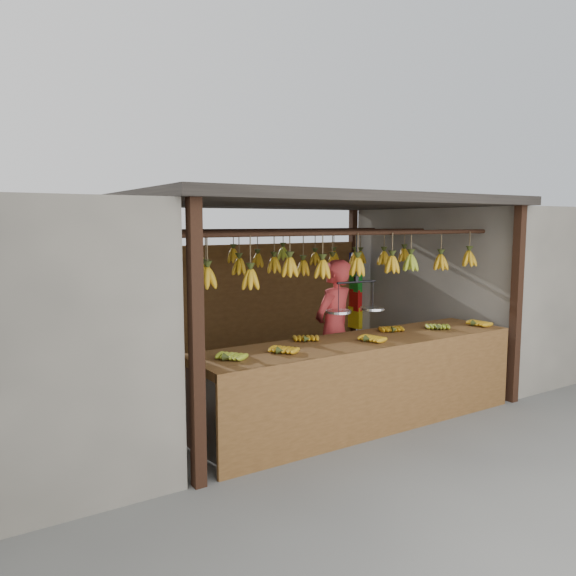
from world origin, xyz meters
TOP-DOWN VIEW (x-y plane):
  - ground at (0.00, 0.00)m, footprint 80.00×80.00m
  - stall at (0.00, 0.33)m, footprint 4.30×3.30m
  - neighbor_right at (3.60, 0.00)m, footprint 3.00×3.00m
  - counter at (-0.00, -1.24)m, footprint 3.67×0.84m
  - hanging_bananas at (0.01, -0.01)m, footprint 3.58×2.24m
  - balance_scale at (0.01, -1.00)m, footprint 0.69×0.28m
  - vendor at (0.29, -0.27)m, footprint 0.71×0.58m
  - bag_bundles at (1.94, 1.35)m, footprint 0.08×0.26m

SIDE VIEW (x-z plane):
  - ground at x=0.00m, z-range 0.00..0.00m
  - counter at x=0.00m, z-range 0.23..1.19m
  - vendor at x=0.29m, z-range 0.00..1.67m
  - bag_bundles at x=1.94m, z-range 0.43..1.63m
  - neighbor_right at x=3.60m, z-range 0.00..2.30m
  - balance_scale at x=0.01m, z-range 0.83..1.65m
  - hanging_bananas at x=0.01m, z-range 1.43..1.82m
  - stall at x=0.00m, z-range 0.77..3.17m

